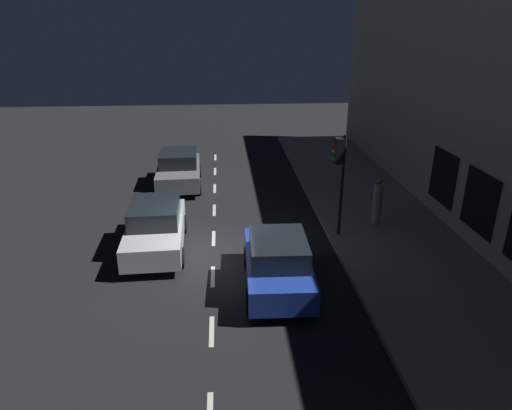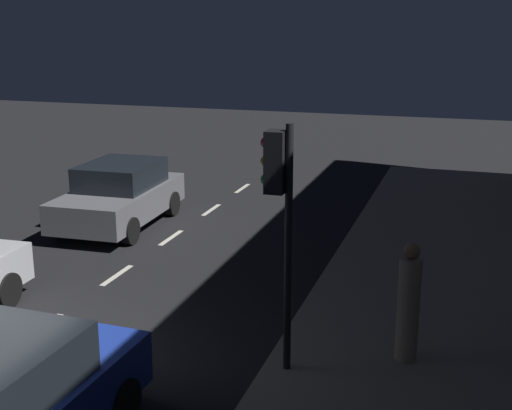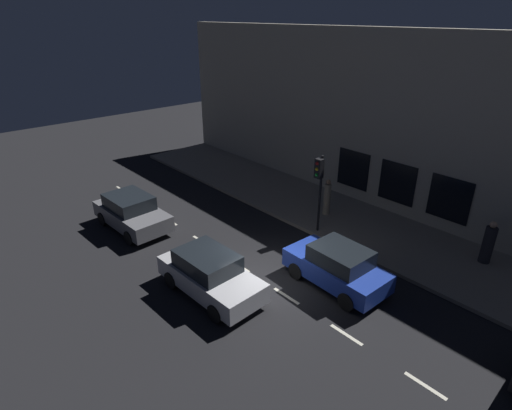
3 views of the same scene
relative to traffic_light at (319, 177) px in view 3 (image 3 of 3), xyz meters
The scene contains 10 objects.
ground_plane 5.18m from the traffic_light, 162.97° to the right, with size 60.00×60.00×0.00m, color black.
sidewalk 3.59m from the traffic_light, 32.30° to the right, with size 4.50×32.00×0.15m.
building_facade 5.00m from the traffic_light, 15.69° to the right, with size 0.65×32.00×8.51m.
lane_centre_line 5.52m from the traffic_light, 151.46° to the right, with size 0.12×27.20×0.01m.
traffic_light is the anchor object (origin of this frame).
parked_car_0 6.39m from the traffic_light, behind, with size 1.98×4.16×1.58m.
parked_car_1 4.30m from the traffic_light, 128.24° to the right, with size 1.93×3.87×1.58m.
parked_car_3 8.62m from the traffic_light, 133.88° to the left, with size 2.10×4.12×1.58m.
pedestrian_0 7.03m from the traffic_light, 63.52° to the right, with size 0.51×0.51×1.77m.
pedestrian_1 2.59m from the traffic_light, 25.48° to the left, with size 0.38×0.38×1.79m.
Camera 3 is at (-8.73, -9.14, 9.09)m, focal length 29.08 mm.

